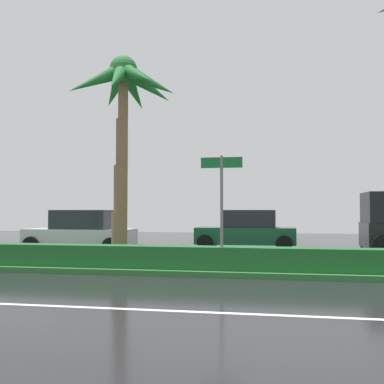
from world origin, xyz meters
TOP-DOWN VIEW (x-y plane):
  - ground_plane at (0.00, 9.00)m, footprint 90.00×42.00m
  - near_lane_divider_stripe at (0.00, 2.00)m, footprint 81.00×0.14m
  - median_strip at (0.00, 8.00)m, footprint 85.50×4.00m
  - median_hedge at (0.00, 6.60)m, footprint 76.50×0.70m
  - palm_tree_mid_left at (-4.76, 8.52)m, footprint 3.71×3.59m
  - street_name_sign at (-1.32, 6.44)m, footprint 1.10×0.08m
  - car_in_traffic_leading at (-7.78, 12.15)m, footprint 4.30×2.02m
  - car_in_traffic_second at (-1.33, 15.00)m, footprint 4.30×2.02m

SIDE VIEW (x-z plane):
  - ground_plane at x=0.00m, z-range -0.10..0.00m
  - near_lane_divider_stripe at x=0.00m, z-range 0.00..0.01m
  - median_strip at x=0.00m, z-range 0.00..0.15m
  - median_hedge at x=0.00m, z-range 0.15..0.75m
  - car_in_traffic_leading at x=-7.78m, z-range -0.03..1.69m
  - car_in_traffic_second at x=-1.33m, z-range -0.03..1.69m
  - street_name_sign at x=-1.32m, z-range 0.58..3.58m
  - palm_tree_mid_left at x=-4.76m, z-range 2.09..8.64m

